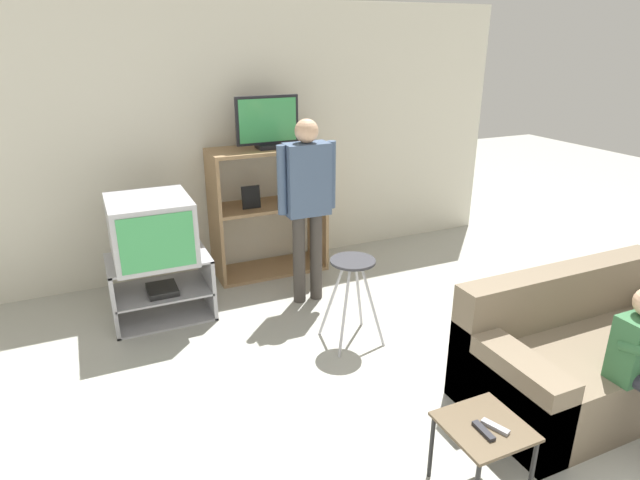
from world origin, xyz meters
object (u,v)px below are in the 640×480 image
object	(u,v)px
remote_control_white	(495,427)
remote_control_black	(484,431)
person_standing_adult	(307,195)
television_flat	(267,124)
folding_stool	(352,276)
couch	(587,357)
television_main	(151,229)
tv_stand	(161,288)
snack_table	(484,434)
media_shelf	(268,210)

from	to	relation	value
remote_control_white	remote_control_black	bearing A→B (deg)	157.89
remote_control_black	person_standing_adult	xyz separation A→B (m)	(0.09, 2.45, 0.57)
television_flat	remote_control_black	xyz separation A→B (m)	(-0.00, -3.18, -1.08)
folding_stool	couch	xyz separation A→B (m)	(1.11, -1.24, -0.27)
folding_stool	person_standing_adult	bearing A→B (deg)	92.46
television_main	television_flat	world-z (taller)	television_flat
tv_stand	television_main	world-z (taller)	television_main
person_standing_adult	couch	bearing A→B (deg)	-60.80
snack_table	media_shelf	bearing A→B (deg)	91.01
television_main	snack_table	world-z (taller)	television_main
media_shelf	tv_stand	bearing A→B (deg)	-154.90
media_shelf	remote_control_black	distance (m)	3.22
television_main	remote_control_white	distance (m)	2.97
remote_control_black	person_standing_adult	distance (m)	2.51
television_main	remote_control_white	world-z (taller)	television_main
remote_control_white	media_shelf	bearing A→B (deg)	70.36
television_flat	couch	world-z (taller)	television_flat
media_shelf	remote_control_white	bearing A→B (deg)	-88.47
snack_table	couch	world-z (taller)	couch
remote_control_white	tv_stand	bearing A→B (deg)	93.86
television_flat	person_standing_adult	xyz separation A→B (m)	(0.09, -0.74, -0.51)
television_main	television_flat	distance (m)	1.49
couch	person_standing_adult	world-z (taller)	person_standing_adult
television_main	couch	world-z (taller)	television_main
media_shelf	person_standing_adult	distance (m)	0.85
remote_control_white	person_standing_adult	bearing A→B (deg)	68.51
television_flat	remote_control_white	world-z (taller)	television_flat
folding_stool	couch	world-z (taller)	couch
television_main	person_standing_adult	bearing A→B (deg)	-9.14
television_main	snack_table	bearing A→B (deg)	-64.55
snack_table	couch	bearing A→B (deg)	17.22
tv_stand	remote_control_white	bearing A→B (deg)	-64.97
remote_control_white	couch	size ratio (longest dim) A/B	0.09
television_flat	remote_control_black	world-z (taller)	television_flat
television_main	person_standing_adult	distance (m)	1.32
television_flat	couch	distance (m)	3.27
remote_control_black	television_main	bearing A→B (deg)	116.15
remote_control_black	remote_control_white	world-z (taller)	same
media_shelf	couch	distance (m)	3.09
folding_stool	person_standing_adult	distance (m)	0.91
media_shelf	remote_control_white	world-z (taller)	media_shelf
folding_stool	remote_control_white	size ratio (longest dim) A/B	4.85
television_flat	folding_stool	distance (m)	1.80
couch	person_standing_adult	bearing A→B (deg)	119.20
remote_control_black	couch	distance (m)	1.30
person_standing_adult	snack_table	bearing A→B (deg)	-91.03
television_main	television_flat	xyz separation A→B (m)	(1.20, 0.53, 0.70)
person_standing_adult	television_main	bearing A→B (deg)	170.86
folding_stool	remote_control_white	distance (m)	1.66
snack_table	remote_control_black	distance (m)	0.09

